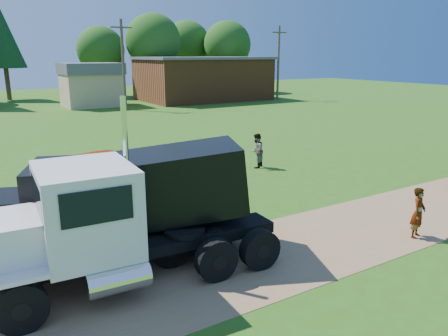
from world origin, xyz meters
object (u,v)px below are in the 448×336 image
white_semi_tractor (92,228)px  spectator_a (418,213)px  black_dump_truck (125,197)px  orange_pickup (114,168)px

white_semi_tractor → spectator_a: white_semi_tractor is taller
black_dump_truck → orange_pickup: (1.89, 6.97, -1.00)m
white_semi_tractor → orange_pickup: bearing=72.5°
white_semi_tractor → orange_pickup: size_ratio=1.43×
white_semi_tractor → spectator_a: size_ratio=4.78×
black_dump_truck → spectator_a: black_dump_truck is taller
orange_pickup → white_semi_tractor: bearing=167.4°
white_semi_tractor → spectator_a: bearing=-9.7°
white_semi_tractor → spectator_a: (9.46, -2.18, -0.77)m
orange_pickup → spectator_a: size_ratio=3.35×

